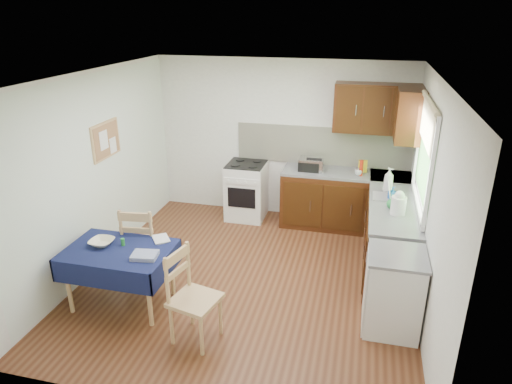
% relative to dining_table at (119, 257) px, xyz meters
% --- Properties ---
extents(floor, '(4.20, 4.20, 0.00)m').
position_rel_dining_table_xyz_m(floor, '(1.27, 0.83, -0.60)').
color(floor, '#4D2614').
rests_on(floor, ground).
extents(ceiling, '(4.00, 4.20, 0.02)m').
position_rel_dining_table_xyz_m(ceiling, '(1.27, 0.83, 1.90)').
color(ceiling, white).
rests_on(ceiling, wall_back).
extents(wall_back, '(4.00, 0.02, 2.50)m').
position_rel_dining_table_xyz_m(wall_back, '(1.27, 2.93, 0.65)').
color(wall_back, silver).
rests_on(wall_back, ground).
extents(wall_front, '(4.00, 0.02, 2.50)m').
position_rel_dining_table_xyz_m(wall_front, '(1.27, -1.27, 0.65)').
color(wall_front, silver).
rests_on(wall_front, ground).
extents(wall_left, '(0.02, 4.20, 2.50)m').
position_rel_dining_table_xyz_m(wall_left, '(-0.73, 0.83, 0.65)').
color(wall_left, white).
rests_on(wall_left, ground).
extents(wall_right, '(0.02, 4.20, 2.50)m').
position_rel_dining_table_xyz_m(wall_right, '(3.27, 0.83, 0.65)').
color(wall_right, silver).
rests_on(wall_right, ground).
extents(base_cabinets, '(1.90, 2.30, 0.86)m').
position_rel_dining_table_xyz_m(base_cabinets, '(2.63, 2.09, -0.17)').
color(base_cabinets, '#341709').
rests_on(base_cabinets, ground).
extents(worktop_back, '(1.90, 0.60, 0.04)m').
position_rel_dining_table_xyz_m(worktop_back, '(2.32, 2.63, 0.28)').
color(worktop_back, slate).
rests_on(worktop_back, base_cabinets).
extents(worktop_right, '(0.60, 1.70, 0.04)m').
position_rel_dining_table_xyz_m(worktop_right, '(2.97, 1.48, 0.28)').
color(worktop_right, slate).
rests_on(worktop_right, base_cabinets).
extents(worktop_corner, '(0.60, 0.60, 0.04)m').
position_rel_dining_table_xyz_m(worktop_corner, '(2.97, 2.63, 0.28)').
color(worktop_corner, slate).
rests_on(worktop_corner, base_cabinets).
extents(splashback, '(2.70, 0.02, 0.60)m').
position_rel_dining_table_xyz_m(splashback, '(1.92, 2.92, 0.60)').
color(splashback, white).
rests_on(splashback, wall_back).
extents(upper_cabinets, '(1.20, 0.85, 0.70)m').
position_rel_dining_table_xyz_m(upper_cabinets, '(2.80, 2.63, 1.25)').
color(upper_cabinets, '#341709').
rests_on(upper_cabinets, wall_back).
extents(stove, '(0.60, 0.61, 0.92)m').
position_rel_dining_table_xyz_m(stove, '(0.77, 2.63, -0.14)').
color(stove, white).
rests_on(stove, ground).
extents(window, '(0.04, 1.48, 1.26)m').
position_rel_dining_table_xyz_m(window, '(3.24, 1.53, 1.05)').
color(window, '#264E20').
rests_on(window, wall_right).
extents(fridge, '(0.58, 0.60, 0.89)m').
position_rel_dining_table_xyz_m(fridge, '(2.97, 0.28, -0.16)').
color(fridge, white).
rests_on(fridge, ground).
extents(corkboard, '(0.04, 0.62, 0.47)m').
position_rel_dining_table_xyz_m(corkboard, '(-0.70, 1.13, 1.00)').
color(corkboard, tan).
rests_on(corkboard, wall_left).
extents(dining_table, '(1.17, 0.79, 0.70)m').
position_rel_dining_table_xyz_m(dining_table, '(0.00, 0.00, 0.00)').
color(dining_table, '#0E1339').
rests_on(dining_table, ground).
extents(chair_far, '(0.50, 0.50, 1.01)m').
position_rel_dining_table_xyz_m(chair_far, '(0.02, 0.50, -0.06)').
color(chair_far, tan).
rests_on(chair_far, ground).
extents(chair_near, '(0.53, 0.53, 1.00)m').
position_rel_dining_table_xyz_m(chair_near, '(0.99, -0.37, -0.07)').
color(chair_near, tan).
rests_on(chair_near, ground).
extents(toaster, '(0.27, 0.17, 0.21)m').
position_rel_dining_table_xyz_m(toaster, '(1.84, 2.56, 0.40)').
color(toaster, '#AFB0B4').
rests_on(toaster, worktop_back).
extents(sandwich_press, '(0.31, 0.27, 0.18)m').
position_rel_dining_table_xyz_m(sandwich_press, '(1.77, 2.60, 0.39)').
color(sandwich_press, black).
rests_on(sandwich_press, worktop_back).
extents(sauce_bottle, '(0.05, 0.05, 0.24)m').
position_rel_dining_table_xyz_m(sauce_bottle, '(2.53, 2.52, 0.42)').
color(sauce_bottle, red).
rests_on(sauce_bottle, worktop_back).
extents(yellow_packet, '(0.13, 0.09, 0.17)m').
position_rel_dining_table_xyz_m(yellow_packet, '(2.55, 2.72, 0.39)').
color(yellow_packet, gold).
rests_on(yellow_packet, worktop_back).
extents(dish_rack, '(0.41, 0.31, 0.19)m').
position_rel_dining_table_xyz_m(dish_rack, '(2.91, 1.74, 0.32)').
color(dish_rack, gray).
rests_on(dish_rack, worktop_right).
extents(kettle, '(0.18, 0.18, 0.30)m').
position_rel_dining_table_xyz_m(kettle, '(3.00, 1.25, 0.43)').
color(kettle, white).
rests_on(kettle, worktop_right).
extents(cup, '(0.14, 0.14, 0.09)m').
position_rel_dining_table_xyz_m(cup, '(2.50, 2.54, 0.35)').
color(cup, silver).
rests_on(cup, worktop_back).
extents(soap_bottle_a, '(0.18, 0.18, 0.33)m').
position_rel_dining_table_xyz_m(soap_bottle_a, '(2.90, 1.96, 0.47)').
color(soap_bottle_a, white).
rests_on(soap_bottle_a, worktop_right).
extents(soap_bottle_b, '(0.11, 0.11, 0.18)m').
position_rel_dining_table_xyz_m(soap_bottle_b, '(2.95, 1.68, 0.39)').
color(soap_bottle_b, '#1D52AB').
rests_on(soap_bottle_b, worktop_right).
extents(soap_bottle_c, '(0.17, 0.17, 0.17)m').
position_rel_dining_table_xyz_m(soap_bottle_c, '(2.94, 1.41, 0.39)').
color(soap_bottle_c, green).
rests_on(soap_bottle_c, worktop_right).
extents(plate_bowl, '(0.27, 0.27, 0.06)m').
position_rel_dining_table_xyz_m(plate_bowl, '(-0.22, 0.05, 0.14)').
color(plate_bowl, beige).
rests_on(plate_bowl, dining_table).
extents(book, '(0.28, 0.29, 0.02)m').
position_rel_dining_table_xyz_m(book, '(0.30, 0.27, 0.11)').
color(book, white).
rests_on(book, dining_table).
extents(spice_jar, '(0.04, 0.04, 0.09)m').
position_rel_dining_table_xyz_m(spice_jar, '(0.01, 0.09, 0.15)').
color(spice_jar, '#258A34').
rests_on(spice_jar, dining_table).
extents(tea_towel, '(0.29, 0.25, 0.05)m').
position_rel_dining_table_xyz_m(tea_towel, '(0.37, -0.10, 0.13)').
color(tea_towel, navy).
rests_on(tea_towel, dining_table).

